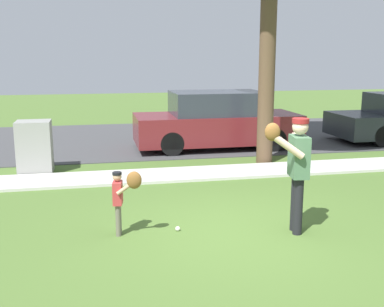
# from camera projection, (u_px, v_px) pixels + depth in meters

# --- Properties ---
(ground_plane) EXTENTS (48.00, 48.00, 0.00)m
(ground_plane) POSITION_uv_depth(u_px,v_px,m) (191.00, 176.00, 10.62)
(ground_plane) COLOR #4C6B2D
(sidewalk_strip) EXTENTS (36.00, 1.20, 0.06)m
(sidewalk_strip) POSITION_uv_depth(u_px,v_px,m) (190.00, 174.00, 10.71)
(sidewalk_strip) COLOR beige
(sidewalk_strip) RESTS_ON ground
(road_surface) EXTENTS (36.00, 6.80, 0.02)m
(road_surface) POSITION_uv_depth(u_px,v_px,m) (160.00, 138.00, 15.51)
(road_surface) COLOR #424244
(road_surface) RESTS_ON ground
(person_adult) EXTENTS (0.77, 0.62, 1.76)m
(person_adult) POSITION_uv_depth(u_px,v_px,m) (296.00, 163.00, 7.03)
(person_adult) COLOR black
(person_adult) RESTS_ON ground
(person_child) EXTENTS (0.44, 0.44, 1.02)m
(person_child) POSITION_uv_depth(u_px,v_px,m) (122.00, 193.00, 6.99)
(person_child) COLOR #6B6656
(person_child) RESTS_ON ground
(baseball) EXTENTS (0.07, 0.07, 0.07)m
(baseball) POSITION_uv_depth(u_px,v_px,m) (178.00, 229.00, 7.30)
(baseball) COLOR white
(baseball) RESTS_ON ground
(utility_cabinet) EXTENTS (0.76, 0.68, 1.20)m
(utility_cabinet) POSITION_uv_depth(u_px,v_px,m) (35.00, 147.00, 10.83)
(utility_cabinet) COLOR gray
(utility_cabinet) RESTS_ON ground
(parked_suv_maroon) EXTENTS (4.70, 1.90, 1.63)m
(parked_suv_maroon) POSITION_uv_depth(u_px,v_px,m) (217.00, 121.00, 13.67)
(parked_suv_maroon) COLOR maroon
(parked_suv_maroon) RESTS_ON road_surface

